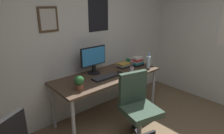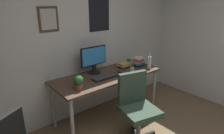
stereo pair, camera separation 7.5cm
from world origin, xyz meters
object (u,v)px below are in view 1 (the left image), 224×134
(monitor, at_px, (93,59))
(coffee_mug_near, at_px, (128,61))
(office_chair, at_px, (137,104))
(book_stack_left, at_px, (123,65))
(potted_plant, at_px, (79,82))
(keyboard, at_px, (105,77))
(computer_mouse, at_px, (120,72))
(water_bottle, at_px, (148,62))
(coffee_mug_far, at_px, (79,81))
(pen_cup, at_px, (132,69))
(book_stack_right, at_px, (137,62))

(monitor, distance_m, coffee_mug_near, 0.82)
(office_chair, bearing_deg, book_stack_left, 58.17)
(potted_plant, relative_size, book_stack_left, 0.89)
(monitor, bearing_deg, book_stack_left, -11.26)
(keyboard, distance_m, book_stack_left, 0.58)
(computer_mouse, distance_m, water_bottle, 0.59)
(monitor, relative_size, water_bottle, 1.82)
(coffee_mug_far, xyz_separation_m, book_stack_left, (0.97, 0.10, -0.00))
(keyboard, xyz_separation_m, pen_cup, (0.47, -0.10, 0.04))
(office_chair, xyz_separation_m, book_stack_right, (0.73, 0.66, 0.30))
(office_chair, bearing_deg, pen_cup, 51.06)
(monitor, height_order, keyboard, monitor)
(keyboard, distance_m, water_bottle, 0.88)
(monitor, distance_m, potted_plant, 0.64)
(office_chair, distance_m, coffee_mug_far, 0.87)
(coffee_mug_near, xyz_separation_m, book_stack_left, (-0.24, -0.12, -0.00))
(keyboard, height_order, book_stack_left, book_stack_left)
(coffee_mug_far, bearing_deg, potted_plant, -120.29)
(computer_mouse, xyz_separation_m, coffee_mug_far, (-0.72, 0.07, 0.03))
(computer_mouse, distance_m, pen_cup, 0.20)
(computer_mouse, height_order, book_stack_right, book_stack_right)
(monitor, height_order, potted_plant, monitor)
(water_bottle, relative_size, pen_cup, 1.26)
(monitor, relative_size, coffee_mug_near, 4.17)
(pen_cup, bearing_deg, water_bottle, -3.54)
(potted_plant, relative_size, pen_cup, 0.98)
(computer_mouse, xyz_separation_m, water_bottle, (0.57, -0.12, 0.09))
(keyboard, distance_m, computer_mouse, 0.30)
(computer_mouse, bearing_deg, book_stack_left, 35.39)
(coffee_mug_near, height_order, book_stack_left, coffee_mug_near)
(potted_plant, bearing_deg, pen_cup, -0.66)
(water_bottle, height_order, coffee_mug_near, water_bottle)
(computer_mouse, distance_m, book_stack_left, 0.31)
(monitor, relative_size, book_stack_right, 2.04)
(keyboard, xyz_separation_m, coffee_mug_near, (0.79, 0.29, 0.03))
(keyboard, bearing_deg, water_bottle, -8.16)
(potted_plant, xyz_separation_m, book_stack_left, (1.06, 0.26, -0.06))
(keyboard, height_order, pen_cup, pen_cup)
(book_stack_right, bearing_deg, monitor, 166.06)
(water_bottle, bearing_deg, computer_mouse, 168.21)
(potted_plant, distance_m, book_stack_left, 1.10)
(water_bottle, bearing_deg, potted_plant, 178.51)
(water_bottle, xyz_separation_m, book_stack_right, (-0.06, 0.20, -0.03))
(coffee_mug_near, xyz_separation_m, pen_cup, (-0.32, -0.39, 0.01))
(coffee_mug_near, bearing_deg, coffee_mug_far, -169.45)
(office_chair, relative_size, potted_plant, 4.87)
(book_stack_left, bearing_deg, coffee_mug_far, -173.96)
(office_chair, xyz_separation_m, coffee_mug_near, (0.71, 0.88, 0.27))
(computer_mouse, bearing_deg, monitor, 136.91)
(monitor, xyz_separation_m, potted_plant, (-0.51, -0.37, -0.13))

